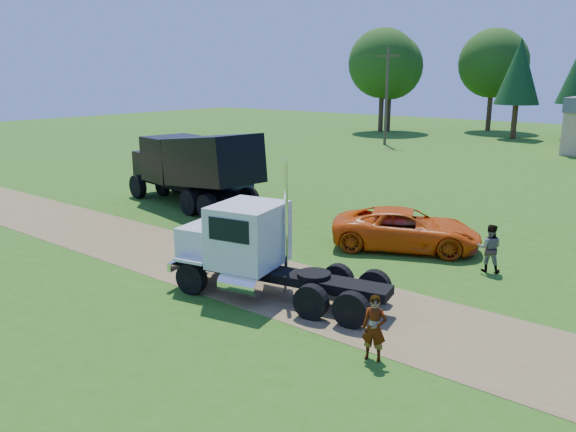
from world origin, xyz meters
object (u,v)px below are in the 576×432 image
Objects in this scene: navy_truck at (198,173)px; spectator_a at (374,328)px; white_semi_tractor at (250,249)px; black_dump_truck at (194,164)px; orange_pickup at (406,229)px.

spectator_a is at bearing -23.85° from navy_truck.
white_semi_tractor reaches higher than navy_truck.
black_dump_truck is (-10.04, 6.88, 0.76)m from white_semi_tractor.
black_dump_truck is at bearing 66.24° from orange_pickup.
white_semi_tractor is 1.25× the size of orange_pickup.
black_dump_truck reaches higher than spectator_a.
spectator_a is at bearing -26.16° from white_semi_tractor.
orange_pickup is 3.49× the size of spectator_a.
spectator_a reaches higher than orange_pickup.
orange_pickup is 9.10m from spectator_a.
orange_pickup is at bearing 1.27° from navy_truck.
navy_truck is (-1.25, 1.36, -0.78)m from black_dump_truck.
white_semi_tractor is 12.19m from black_dump_truck.
black_dump_truck is 11.79m from orange_pickup.
navy_truck is 13.03m from orange_pickup.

